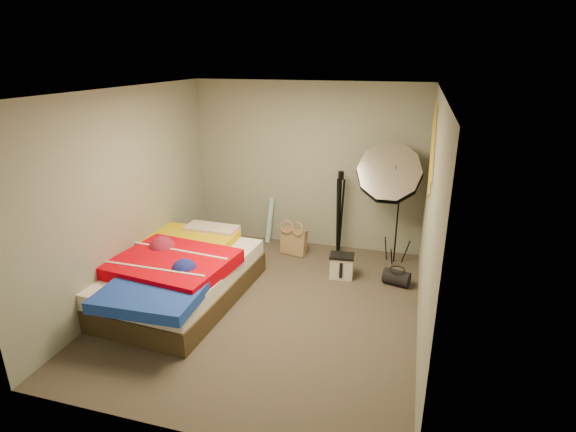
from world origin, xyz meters
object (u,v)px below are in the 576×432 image
(tote_bag, at_px, (294,242))
(camera_tripod, at_px, (340,207))
(wrapping_roll, at_px, (270,220))
(duffel_bag, at_px, (396,278))
(photo_umbrella, at_px, (389,174))
(camera_case, at_px, (342,267))
(bed, at_px, (178,275))

(tote_bag, relative_size, camera_tripod, 0.31)
(wrapping_roll, xyz_separation_m, duffel_bag, (2.04, -0.93, -0.26))
(duffel_bag, height_order, photo_umbrella, photo_umbrella)
(tote_bag, distance_m, camera_tripod, 0.86)
(camera_case, bearing_deg, photo_umbrella, 43.97)
(bed, height_order, photo_umbrella, photo_umbrella)
(tote_bag, distance_m, wrapping_roll, 0.63)
(tote_bag, xyz_separation_m, photo_umbrella, (1.32, 0.02, 1.13))
(bed, relative_size, photo_umbrella, 1.25)
(tote_bag, distance_m, duffel_bag, 1.65)
(photo_umbrella, distance_m, camera_tripod, 0.92)
(camera_case, relative_size, camera_tripod, 0.24)
(wrapping_roll, bearing_deg, photo_umbrella, -10.53)
(tote_bag, xyz_separation_m, wrapping_roll, (-0.49, 0.36, 0.17))
(wrapping_roll, xyz_separation_m, photo_umbrella, (1.82, -0.34, 0.97))
(wrapping_roll, relative_size, photo_umbrella, 0.39)
(duffel_bag, relative_size, camera_tripod, 0.26)
(tote_bag, xyz_separation_m, camera_tripod, (0.64, 0.20, 0.54))
(tote_bag, bearing_deg, wrapping_roll, 155.17)
(tote_bag, relative_size, camera_case, 1.30)
(camera_case, height_order, duffel_bag, camera_case)
(camera_case, distance_m, bed, 2.14)
(duffel_bag, distance_m, photo_umbrella, 1.38)
(camera_case, distance_m, duffel_bag, 0.73)
(duffel_bag, bearing_deg, tote_bag, 173.67)
(duffel_bag, xyz_separation_m, camera_tripod, (-0.91, 0.77, 0.63))
(bed, bearing_deg, tote_bag, 57.77)
(camera_case, bearing_deg, wrapping_roll, 140.20)
(bed, bearing_deg, wrapping_roll, 74.98)
(wrapping_roll, relative_size, camera_tripod, 0.57)
(camera_case, relative_size, photo_umbrella, 0.16)
(bed, bearing_deg, camera_case, 30.20)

